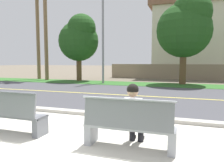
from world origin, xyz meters
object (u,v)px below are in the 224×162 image
object	(u,v)px
seated_person_white	(134,113)
shade_tree_far_left	(79,38)
shade_tree_left	(186,26)
bench_left	(9,114)
bench_right	(129,126)
streetlamp	(104,26)

from	to	relation	value
seated_person_white	shade_tree_far_left	world-z (taller)	shade_tree_far_left
shade_tree_left	shade_tree_far_left	bearing A→B (deg)	178.53
bench_left	shade_tree_left	xyz separation A→B (m)	(3.76, 12.47, 3.69)
bench_right	bench_left	bearing A→B (deg)	180.00
bench_left	shade_tree_left	distance (m)	13.54
streetlamp	shade_tree_far_left	distance (m)	2.99
streetlamp	seated_person_white	bearing A→B (deg)	-66.37
bench_right	shade_tree_far_left	distance (m)	15.11
bench_left	seated_person_white	distance (m)	2.91
bench_left	shade_tree_left	bearing A→B (deg)	73.20
seated_person_white	bench_left	bearing A→B (deg)	-176.65
bench_right	streetlamp	size ratio (longest dim) A/B	0.23
bench_left	bench_right	distance (m)	2.84
bench_left	shade_tree_far_left	bearing A→B (deg)	110.45
bench_right	shade_tree_far_left	bearing A→B (deg)	120.82
bench_left	shade_tree_far_left	xyz separation A→B (m)	(-4.73, 12.69, 3.17)
bench_left	seated_person_white	bearing A→B (deg)	3.35
shade_tree_far_left	shade_tree_left	xyz separation A→B (m)	(8.49, -0.22, 0.52)
bench_left	seated_person_white	size ratio (longest dim) A/B	1.39
bench_left	shade_tree_far_left	distance (m)	13.91
bench_right	shade_tree_far_left	world-z (taller)	shade_tree_far_left
bench_right	seated_person_white	xyz separation A→B (m)	(0.06, 0.17, 0.22)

